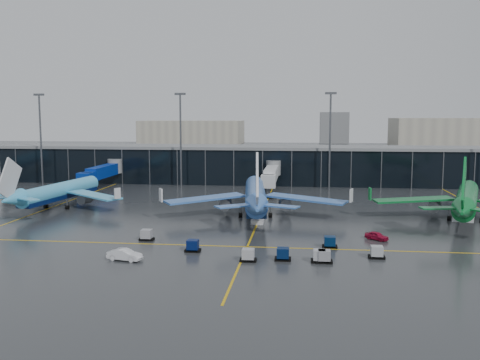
# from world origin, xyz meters

# --- Properties ---
(ground) EXTENTS (600.00, 600.00, 0.00)m
(ground) POSITION_xyz_m (0.00, 0.00, 0.00)
(ground) COLOR #282B2D
(ground) RESTS_ON ground
(terminal_pier) EXTENTS (142.00, 17.00, 10.70)m
(terminal_pier) POSITION_xyz_m (0.00, 62.00, 5.42)
(terminal_pier) COLOR black
(terminal_pier) RESTS_ON ground
(jet_bridges) EXTENTS (94.00, 27.50, 7.20)m
(jet_bridges) POSITION_xyz_m (-35.00, 42.99, 4.55)
(jet_bridges) COLOR #595B60
(jet_bridges) RESTS_ON ground
(flood_masts) EXTENTS (203.00, 0.50, 25.50)m
(flood_masts) POSITION_xyz_m (5.00, 50.00, 13.81)
(flood_masts) COLOR #595B60
(flood_masts) RESTS_ON ground
(distant_hangars) EXTENTS (260.00, 71.00, 22.00)m
(distant_hangars) POSITION_xyz_m (49.94, 270.08, 8.79)
(distant_hangars) COLOR #B2AD99
(distant_hangars) RESTS_ON ground
(taxi_lines) EXTENTS (220.00, 120.00, 0.02)m
(taxi_lines) POSITION_xyz_m (10.00, 10.61, 0.01)
(taxi_lines) COLOR gold
(taxi_lines) RESTS_ON ground
(airliner_arkefly) EXTENTS (35.90, 39.85, 11.25)m
(airliner_arkefly) POSITION_xyz_m (-32.89, 14.56, 5.62)
(airliner_arkefly) COLOR #45AFE2
(airliner_arkefly) RESTS_ON ground
(airliner_klm_near) EXTENTS (40.86, 45.42, 12.86)m
(airliner_klm_near) POSITION_xyz_m (8.93, 10.17, 6.43)
(airliner_klm_near) COLOR #3A6BBE
(airliner_klm_near) RESTS_ON ground
(airliner_aer_lingus) EXTENTS (45.88, 49.02, 12.33)m
(airliner_aer_lingus) POSITION_xyz_m (48.41, 10.42, 6.17)
(airliner_aer_lingus) COLOR #0C6B2C
(airliner_aer_lingus) RESTS_ON ground
(baggage_carts) EXTENTS (36.49, 11.74, 1.70)m
(baggage_carts) POSITION_xyz_m (14.34, -19.29, 0.76)
(baggage_carts) COLOR black
(baggage_carts) RESTS_ON ground
(mobile_airstair) EXTENTS (2.20, 3.20, 3.45)m
(mobile_airstair) POSITION_xyz_m (10.01, 2.74, 0.77)
(mobile_airstair) COLOR silver
(mobile_airstair) RESTS_ON ground
(service_van_red) EXTENTS (3.87, 3.65, 1.29)m
(service_van_red) POSITION_xyz_m (29.69, -8.17, 0.65)
(service_van_red) COLOR maroon
(service_van_red) RESTS_ON ground
(service_van_white) EXTENTS (5.00, 2.57, 1.57)m
(service_van_white) POSITION_xyz_m (-5.61, -24.41, 0.79)
(service_van_white) COLOR silver
(service_van_white) RESTS_ON ground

